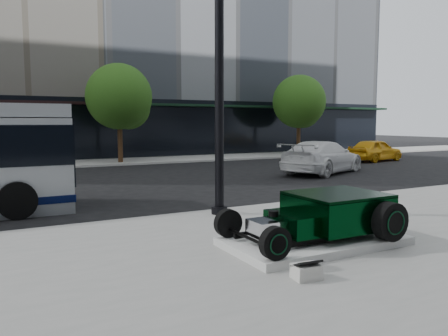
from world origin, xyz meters
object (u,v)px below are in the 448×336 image
lamppost (219,76)px  white_sedan (323,157)px  hot_rod (328,213)px  yellow_taxi (375,150)px

lamppost → white_sedan: (8.96, 6.46, -2.80)m
hot_rod → white_sedan: (8.35, 9.83, 0.08)m
hot_rod → yellow_taxi: (15.64, 13.32, 0.00)m
hot_rod → yellow_taxi: yellow_taxi is taller
white_sedan → hot_rod: bearing=116.5°
white_sedan → yellow_taxi: (7.29, 3.49, -0.08)m
lamppost → white_sedan: 11.40m
yellow_taxi → white_sedan: bearing=105.8°
white_sedan → yellow_taxi: white_sedan is taller
hot_rod → white_sedan: size_ratio=0.60×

